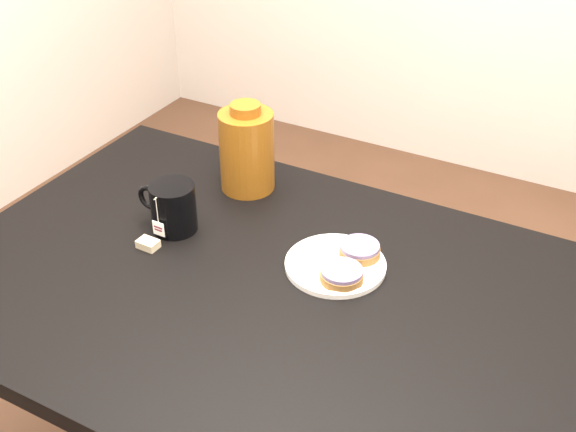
{
  "coord_description": "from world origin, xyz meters",
  "views": [
    {
      "loc": [
        0.55,
        -0.97,
        1.67
      ],
      "look_at": [
        -0.06,
        0.16,
        0.81
      ],
      "focal_mm": 45.0,
      "sensor_mm": 36.0,
      "label": 1
    }
  ],
  "objects_px": {
    "table": "(279,320)",
    "bagel_back": "(360,250)",
    "plate": "(335,264)",
    "bagel_front": "(342,275)",
    "teabag_pouch": "(148,244)",
    "mug": "(172,207)",
    "bagel_package": "(247,150)"
  },
  "relations": [
    {
      "from": "table",
      "to": "bagel_back",
      "type": "distance_m",
      "value": 0.22
    },
    {
      "from": "plate",
      "to": "bagel_front",
      "type": "bearing_deg",
      "value": -52.4
    },
    {
      "from": "bagel_front",
      "to": "teabag_pouch",
      "type": "distance_m",
      "value": 0.43
    },
    {
      "from": "table",
      "to": "teabag_pouch",
      "type": "distance_m",
      "value": 0.33
    },
    {
      "from": "bagel_front",
      "to": "table",
      "type": "bearing_deg",
      "value": -145.71
    },
    {
      "from": "plate",
      "to": "bagel_back",
      "type": "height_order",
      "value": "bagel_back"
    },
    {
      "from": "table",
      "to": "bagel_front",
      "type": "height_order",
      "value": "bagel_front"
    },
    {
      "from": "table",
      "to": "plate",
      "type": "distance_m",
      "value": 0.16
    },
    {
      "from": "plate",
      "to": "teabag_pouch",
      "type": "bearing_deg",
      "value": -161.33
    },
    {
      "from": "mug",
      "to": "teabag_pouch",
      "type": "xyz_separation_m",
      "value": [
        -0.01,
        -0.09,
        -0.05
      ]
    },
    {
      "from": "bagel_back",
      "to": "bagel_package",
      "type": "bearing_deg",
      "value": 158.46
    },
    {
      "from": "table",
      "to": "plate",
      "type": "bearing_deg",
      "value": 59.05
    },
    {
      "from": "teabag_pouch",
      "to": "table",
      "type": "bearing_deg",
      "value": 2.32
    },
    {
      "from": "plate",
      "to": "bagel_back",
      "type": "relative_size",
      "value": 2.22
    },
    {
      "from": "plate",
      "to": "teabag_pouch",
      "type": "xyz_separation_m",
      "value": [
        -0.38,
        -0.13,
        0.0
      ]
    },
    {
      "from": "mug",
      "to": "bagel_package",
      "type": "relative_size",
      "value": 0.67
    },
    {
      "from": "plate",
      "to": "mug",
      "type": "distance_m",
      "value": 0.38
    },
    {
      "from": "bagel_front",
      "to": "teabag_pouch",
      "type": "relative_size",
      "value": 2.6
    },
    {
      "from": "mug",
      "to": "bagel_package",
      "type": "xyz_separation_m",
      "value": [
        0.05,
        0.23,
        0.05
      ]
    },
    {
      "from": "bagel_package",
      "to": "bagel_front",
      "type": "bearing_deg",
      "value": -33.03
    },
    {
      "from": "bagel_front",
      "to": "teabag_pouch",
      "type": "xyz_separation_m",
      "value": [
        -0.42,
        -0.08,
        -0.02
      ]
    },
    {
      "from": "bagel_front",
      "to": "teabag_pouch",
      "type": "height_order",
      "value": "bagel_front"
    },
    {
      "from": "plate",
      "to": "bagel_front",
      "type": "distance_m",
      "value": 0.06
    },
    {
      "from": "plate",
      "to": "bagel_package",
      "type": "xyz_separation_m",
      "value": [
        -0.33,
        0.19,
        0.09
      ]
    },
    {
      "from": "plate",
      "to": "teabag_pouch",
      "type": "height_order",
      "value": "teabag_pouch"
    },
    {
      "from": "table",
      "to": "bagel_package",
      "type": "xyz_separation_m",
      "value": [
        -0.26,
        0.31,
        0.19
      ]
    },
    {
      "from": "bagel_front",
      "to": "teabag_pouch",
      "type": "bearing_deg",
      "value": -168.61
    },
    {
      "from": "bagel_front",
      "to": "bagel_package",
      "type": "distance_m",
      "value": 0.44
    },
    {
      "from": "plate",
      "to": "bagel_back",
      "type": "distance_m",
      "value": 0.06
    },
    {
      "from": "table",
      "to": "bagel_back",
      "type": "relative_size",
      "value": 14.81
    },
    {
      "from": "table",
      "to": "mug",
      "type": "height_order",
      "value": "mug"
    },
    {
      "from": "plate",
      "to": "mug",
      "type": "relative_size",
      "value": 1.42
    }
  ]
}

